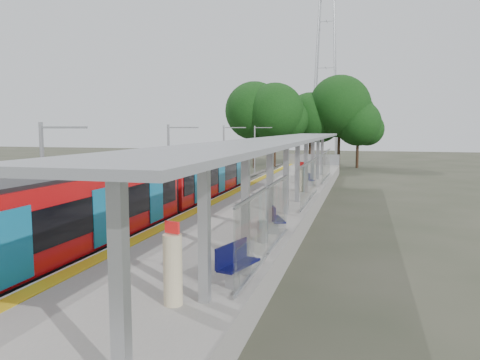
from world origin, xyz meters
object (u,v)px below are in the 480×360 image
(train, at_px, (155,190))
(bench_mid, at_px, (274,217))
(bench_far, at_px, (309,179))
(info_pillar_near, at_px, (173,269))
(info_pillar_far, at_px, (301,179))
(bench_near, at_px, (236,261))
(litter_bin, at_px, (263,231))

(train, xyz_separation_m, bench_mid, (6.64, -2.86, -0.48))
(train, relative_size, bench_far, 19.58)
(info_pillar_near, relative_size, info_pillar_far, 1.02)
(bench_near, bearing_deg, info_pillar_far, 107.88)
(info_pillar_near, bearing_deg, litter_bin, 100.39)
(bench_mid, height_order, info_pillar_far, info_pillar_far)
(info_pillar_near, distance_m, litter_bin, 6.60)
(bench_near, height_order, bench_mid, bench_mid)
(bench_near, distance_m, bench_far, 22.21)
(litter_bin, bearing_deg, bench_mid, 88.87)
(train, height_order, bench_mid, train)
(bench_mid, relative_size, info_pillar_near, 0.81)
(train, xyz_separation_m, bench_near, (6.82, -9.42, -0.49))
(train, xyz_separation_m, litter_bin, (6.60, -4.89, -0.65))
(bench_far, height_order, info_pillar_near, info_pillar_near)
(info_pillar_near, height_order, litter_bin, info_pillar_near)
(bench_near, bearing_deg, bench_far, 107.17)
(bench_far, relative_size, info_pillar_near, 0.70)
(train, relative_size, litter_bin, 34.67)
(bench_near, xyz_separation_m, info_pillar_near, (-0.99, -2.01, 0.31))
(info_pillar_near, bearing_deg, info_pillar_far, 106.23)
(train, distance_m, bench_far, 14.25)
(train, xyz_separation_m, bench_far, (6.28, 12.78, -0.57))
(bench_mid, relative_size, bench_far, 1.17)
(bench_mid, bearing_deg, bench_near, -110.56)
(train, height_order, litter_bin, train)
(train, bearing_deg, info_pillar_far, 56.01)
(train, height_order, bench_far, train)
(bench_mid, relative_size, litter_bin, 2.07)
(info_pillar_far, bearing_deg, info_pillar_near, -78.43)
(bench_near, distance_m, info_pillar_near, 2.26)
(train, height_order, bench_near, train)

